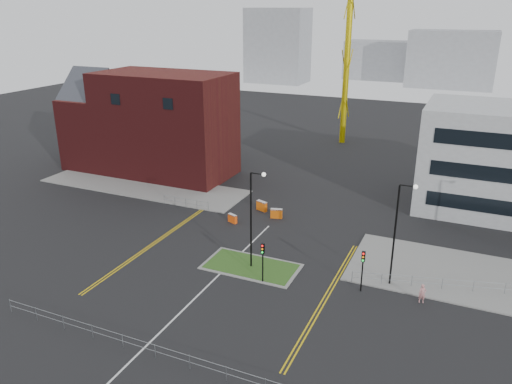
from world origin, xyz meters
TOP-DOWN VIEW (x-y plane):
  - ground at (0.00, 0.00)m, footprint 200.00×200.00m
  - pavement_left at (-20.00, 22.00)m, footprint 28.00×8.00m
  - pavement_right at (22.00, 14.00)m, footprint 24.00×10.00m
  - island_kerb at (2.00, 8.00)m, footprint 8.60×4.60m
  - grass_island at (2.00, 8.00)m, footprint 8.00×4.00m
  - brick_building at (-22.97, 28.00)m, footprint 24.20×10.07m
  - streetlamp_island at (2.22, 8.00)m, footprint 1.46×0.36m
  - streetlamp_right_near at (14.22, 10.00)m, footprint 1.46×0.36m
  - traffic_light_island at (4.00, 5.98)m, footprint 0.28×0.33m
  - traffic_light_right at (12.00, 7.98)m, footprint 0.28×0.33m
  - railing_front at (0.00, -6.00)m, footprint 24.05×0.05m
  - railing_left at (-11.00, 18.00)m, footprint 6.05×0.05m
  - railing_right at (20.50, 11.50)m, footprint 19.05×5.05m
  - centre_line at (0.00, 2.00)m, footprint 0.15×30.00m
  - yellow_left_a at (-9.00, 10.00)m, footprint 0.12×24.00m
  - yellow_left_b at (-8.70, 10.00)m, footprint 0.12×24.00m
  - yellow_right_a at (9.50, 6.00)m, footprint 0.12×20.00m
  - yellow_right_b at (9.80, 6.00)m, footprint 0.12×20.00m
  - skyline_a at (-40.00, 120.00)m, footprint 18.00×12.00m
  - skyline_b at (10.00, 130.00)m, footprint 24.00×12.00m
  - skyline_d at (-8.00, 140.00)m, footprint 30.00×12.00m
  - pedestrian at (16.81, 8.29)m, footprint 0.67×0.55m
  - barrier_left at (-2.44, 20.71)m, footprint 1.42×0.91m
  - barrier_mid at (-4.00, 16.26)m, footprint 1.18×0.77m
  - barrier_right at (-0.07, 19.35)m, footprint 1.36×0.73m

SIDE VIEW (x-z plane):
  - ground at x=0.00m, z-range 0.00..0.00m
  - centre_line at x=0.00m, z-range 0.00..0.01m
  - yellow_left_a at x=-9.00m, z-range 0.00..0.01m
  - yellow_left_b at x=-8.70m, z-range 0.00..0.01m
  - yellow_right_a at x=9.50m, z-range 0.00..0.01m
  - yellow_right_b at x=9.80m, z-range 0.00..0.01m
  - island_kerb at x=2.00m, z-range 0.00..0.08m
  - pavement_left at x=-20.00m, z-range 0.00..0.12m
  - pavement_right at x=22.00m, z-range 0.00..0.12m
  - grass_island at x=2.00m, z-range 0.00..0.12m
  - barrier_mid at x=-4.00m, z-range 0.04..0.98m
  - barrier_right at x=-0.07m, z-range 0.05..1.14m
  - barrier_left at x=-2.44m, z-range 0.05..1.18m
  - railing_left at x=-11.00m, z-range 0.19..1.29m
  - railing_right at x=20.50m, z-range 0.23..1.33m
  - railing_front at x=0.00m, z-range 0.23..1.33m
  - pedestrian at x=16.81m, z-range 0.00..1.59m
  - traffic_light_island at x=4.00m, z-range 0.74..4.39m
  - traffic_light_right at x=12.00m, z-range 0.74..4.39m
  - streetlamp_island at x=2.22m, z-range 0.82..10.00m
  - streetlamp_right_near at x=14.22m, z-range 0.82..10.00m
  - skyline_d at x=-8.00m, z-range 0.00..12.00m
  - brick_building at x=-22.97m, z-range -0.27..13.97m
  - skyline_b at x=10.00m, z-range 0.00..16.00m
  - skyline_a at x=-40.00m, z-range 0.00..22.00m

